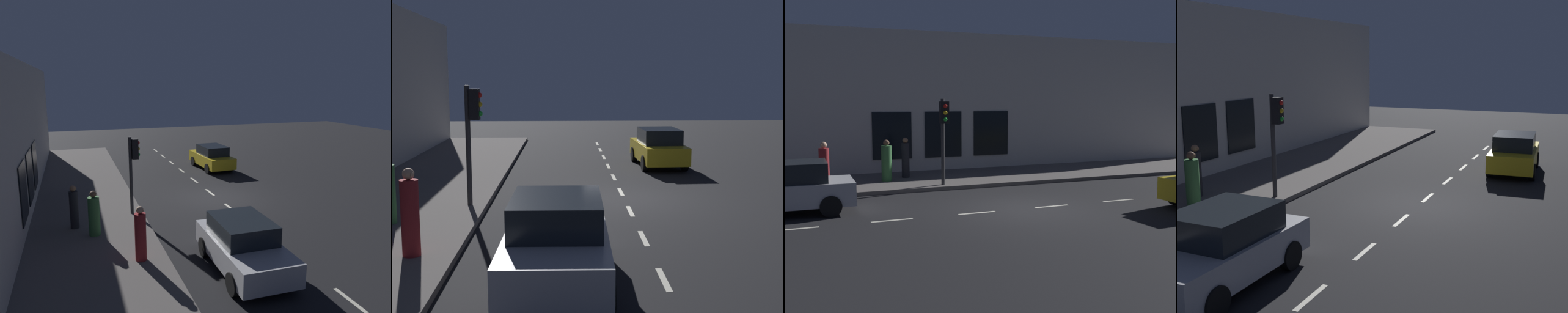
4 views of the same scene
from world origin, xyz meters
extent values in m
plane|color=black|center=(0.00, 0.00, 0.00)|extent=(60.00, 60.00, 0.00)
cube|color=#5B5654|center=(6.25, 0.00, 0.07)|extent=(4.50, 32.00, 0.15)
cube|color=beige|center=(8.80, 0.00, 3.27)|extent=(0.60, 32.00, 6.55)
cube|color=black|center=(8.47, -2.42, 1.81)|extent=(0.04, 1.78, 2.13)
cube|color=black|center=(8.47, 0.00, 1.81)|extent=(0.04, 1.78, 2.13)
cube|color=black|center=(8.47, 2.42, 1.81)|extent=(0.04, 1.78, 2.13)
cube|color=beige|center=(0.00, -14.00, 0.00)|extent=(0.12, 1.20, 0.01)
cube|color=beige|center=(0.00, -11.40, 0.00)|extent=(0.12, 1.20, 0.01)
cube|color=beige|center=(0.00, -8.80, 0.00)|extent=(0.12, 1.20, 0.01)
cube|color=beige|center=(0.00, -6.20, 0.00)|extent=(0.12, 1.20, 0.01)
cube|color=beige|center=(0.00, -3.60, 0.00)|extent=(0.12, 1.20, 0.01)
cube|color=beige|center=(0.00, -1.00, 0.00)|extent=(0.12, 1.20, 0.01)
cube|color=beige|center=(0.00, 1.60, 0.00)|extent=(0.12, 1.20, 0.01)
cube|color=beige|center=(0.00, 4.20, 0.00)|extent=(0.12, 1.20, 0.01)
cube|color=beige|center=(0.00, 6.80, 0.00)|extent=(0.12, 1.20, 0.01)
cube|color=beige|center=(0.00, 9.40, 0.00)|extent=(0.12, 1.20, 0.01)
cylinder|color=#2D2D30|center=(4.45, 1.28, 1.81)|extent=(0.14, 0.14, 3.31)
cube|color=black|center=(4.25, 1.28, 2.94)|extent=(0.26, 0.32, 0.84)
sphere|color=red|center=(4.11, 1.28, 3.20)|extent=(0.15, 0.15, 0.15)
sphere|color=gold|center=(4.11, 1.28, 2.94)|extent=(0.15, 0.15, 0.15)
sphere|color=green|center=(4.11, 1.28, 2.69)|extent=(0.15, 0.15, 0.15)
cube|color=gold|center=(-2.08, -6.17, 0.63)|extent=(1.88, 4.16, 0.70)
cube|color=black|center=(-2.09, -6.01, 1.28)|extent=(1.59, 2.19, 0.60)
cylinder|color=black|center=(-1.23, -7.41, 0.32)|extent=(0.25, 0.65, 0.64)
cylinder|color=black|center=(-2.82, -7.47, 0.32)|extent=(0.25, 0.65, 0.64)
cylinder|color=black|center=(-1.34, -4.87, 0.32)|extent=(0.25, 0.65, 0.64)
cylinder|color=black|center=(-2.93, -4.94, 0.32)|extent=(0.25, 0.65, 0.64)
cube|color=#B7B7BC|center=(1.96, 6.98, 0.63)|extent=(1.89, 3.95, 0.70)
cube|color=black|center=(1.95, 6.82, 1.28)|extent=(1.63, 2.07, 0.60)
cylinder|color=black|center=(1.14, 8.21, 0.32)|extent=(0.23, 0.64, 0.64)
cylinder|color=black|center=(2.83, 8.18, 0.32)|extent=(0.23, 0.64, 0.64)
cylinder|color=black|center=(1.09, 5.78, 0.32)|extent=(0.23, 0.64, 0.64)
cylinder|color=black|center=(2.78, 5.75, 0.32)|extent=(0.23, 0.64, 0.64)
cylinder|color=#336B38|center=(6.12, 3.15, 0.87)|extent=(0.58, 0.58, 1.44)
sphere|color=brown|center=(6.12, 3.15, 1.71)|extent=(0.24, 0.24, 0.24)
cube|color=brown|center=(6.03, 3.07, 1.71)|extent=(0.08, 0.08, 0.07)
cylinder|color=maroon|center=(4.87, 5.66, 0.92)|extent=(0.51, 0.51, 1.54)
sphere|color=tan|center=(4.87, 5.66, 1.81)|extent=(0.23, 0.23, 0.23)
cube|color=tan|center=(4.78, 5.73, 1.81)|extent=(0.07, 0.08, 0.07)
cylinder|color=#232328|center=(6.80, 2.21, 0.88)|extent=(0.36, 0.36, 1.46)
sphere|color=#936B4C|center=(6.80, 2.21, 1.72)|extent=(0.23, 0.23, 0.23)
cube|color=#936B4C|center=(6.69, 2.20, 1.72)|extent=(0.05, 0.07, 0.06)
camera|label=1|loc=(6.72, 16.46, 5.64)|focal=33.93mm
camera|label=2|loc=(1.80, 16.41, 3.69)|focal=50.62mm
camera|label=3|loc=(-13.98, 7.02, 3.44)|focal=46.11mm
camera|label=4|loc=(-4.68, 14.85, 4.57)|focal=47.08mm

